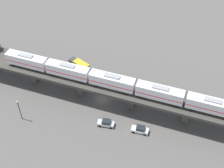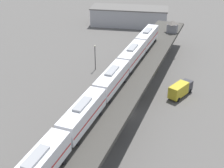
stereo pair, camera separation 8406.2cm
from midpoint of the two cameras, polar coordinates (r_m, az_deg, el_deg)
name	(u,v)px [view 1 (the left image)]	position (r m, az deg, el deg)	size (l,w,h in m)	color
ground_plane	(102,99)	(65.40, -26.65, -12.79)	(400.00, 400.00, 0.00)	#514F4C
elevated_viaduct	(102,84)	(61.01, -28.25, -9.72)	(16.50, 92.38, 6.73)	#393733
subway_train	(112,81)	(56.06, -27.91, -9.70)	(8.33, 62.40, 4.45)	silver
street_car_white	(140,130)	(55.85, -21.34, -23.00)	(1.99, 4.42, 1.89)	silver
street_car_silver	(106,123)	(60.09, -29.04, -19.80)	(2.16, 4.50, 1.89)	#B7BABF
delivery_truck	(79,65)	(74.48, -28.92, -3.39)	(5.20, 7.45, 3.20)	#333338
street_lamp	(19,109)	(71.70, -45.56, -13.35)	(0.44, 0.44, 6.94)	black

